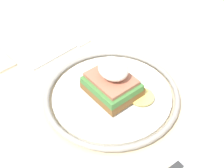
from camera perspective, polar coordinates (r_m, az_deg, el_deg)
name	(u,v)px	position (r m, az deg, el deg)	size (l,w,h in m)	color
dining_table	(92,146)	(0.62, -4.02, -12.50)	(0.94, 0.71, 0.73)	#C6B28E
plate	(112,94)	(0.53, 0.00, -2.12)	(0.26, 0.26, 0.02)	silver
sandwich	(113,81)	(0.51, 0.14, 0.58)	(0.12, 0.10, 0.07)	brown
fork	(65,51)	(0.65, -9.50, 6.53)	(0.03, 0.16, 0.00)	silver
knife	(179,166)	(0.46, 13.46, -15.87)	(0.03, 0.21, 0.01)	#2D2D2D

